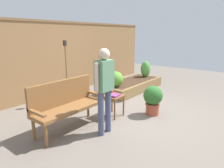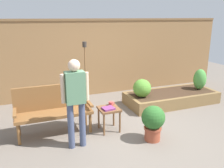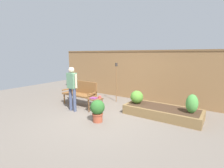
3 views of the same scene
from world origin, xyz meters
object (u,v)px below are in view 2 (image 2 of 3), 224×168
side_table (109,112)px  book_on_table (108,108)px  cup_on_table (111,103)px  shrub_far_corner (200,79)px  tiki_torch (85,63)px  garden_bench (53,106)px  shrub_near_bench (142,88)px  person_by_bench (75,96)px  potted_boxwood (153,121)px

side_table → book_on_table: bearing=-124.1°
cup_on_table → shrub_far_corner: 2.93m
shrub_far_corner → tiki_torch: (-3.01, 0.63, 0.55)m
book_on_table → shrub_far_corner: shrub_far_corner is taller
cup_on_table → tiki_torch: size_ratio=0.08×
garden_bench → tiki_torch: bearing=49.7°
cup_on_table → shrub_near_bench: (1.08, 0.71, 0.00)m
tiki_torch → person_by_bench: (-0.66, -1.83, -0.19)m
side_table → shrub_near_bench: bearing=35.2°
garden_bench → potted_boxwood: 1.93m
potted_boxwood → shrub_far_corner: shrub_far_corner is taller
side_table → book_on_table: size_ratio=2.16×
shrub_near_bench → potted_boxwood: bearing=-110.7°
book_on_table → shrub_far_corner: (2.97, 0.88, 0.08)m
garden_bench → shrub_near_bench: bearing=12.7°
potted_boxwood → shrub_far_corner: bearing=32.6°
book_on_table → shrub_near_bench: bearing=28.2°
potted_boxwood → shrub_near_bench: size_ratio=1.50×
side_table → shrub_near_bench: 1.44m
shrub_near_bench → book_on_table: bearing=-143.9°
person_by_bench → tiki_torch: bearing=70.2°
side_table → person_by_bench: bearing=-153.1°
person_by_bench → cup_on_table: bearing=31.0°
shrub_near_bench → cup_on_table: bearing=-147.0°
book_on_table → person_by_bench: size_ratio=0.14×
book_on_table → garden_bench: bearing=151.0°
shrub_far_corner → garden_bench: bearing=-172.8°
tiki_torch → garden_bench: bearing=-130.3°
garden_bench → cup_on_table: garden_bench is taller
book_on_table → shrub_near_bench: 1.50m
garden_bench → tiki_torch: (0.96, 1.13, 0.58)m
potted_boxwood → tiki_torch: 2.34m
garden_bench → shrub_near_bench: 2.27m
garden_bench → potted_boxwood: size_ratio=2.15×
book_on_table → tiki_torch: bearing=83.6°
cup_on_table → garden_bench: bearing=169.6°
garden_bench → book_on_table: size_ratio=6.47×
potted_boxwood → book_on_table: bearing=137.5°
shrub_far_corner → tiki_torch: size_ratio=0.34×
shrub_far_corner → potted_boxwood: bearing=-147.4°
book_on_table → potted_boxwood: (0.65, -0.60, -0.12)m
shrub_near_bench → shrub_far_corner: shrub_far_corner is taller
potted_boxwood → person_by_bench: size_ratio=0.43×
potted_boxwood → tiki_torch: tiki_torch is taller
side_table → person_by_bench: person_by_bench is taller
side_table → shrub_far_corner: 3.05m
book_on_table → potted_boxwood: bearing=-50.4°
tiki_torch → person_by_bench: tiki_torch is taller
shrub_near_bench → person_by_bench: person_by_bench is taller
cup_on_table → book_on_table: 0.22m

